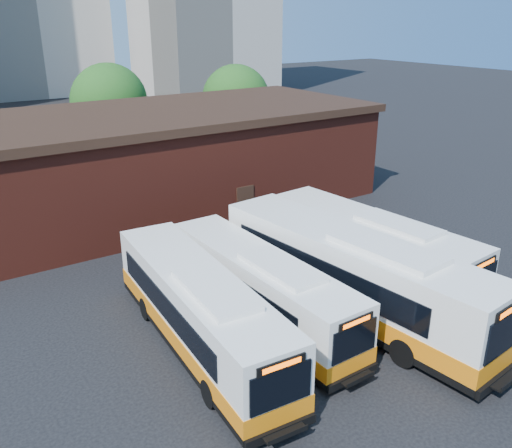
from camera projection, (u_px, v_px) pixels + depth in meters
ground at (375, 345)px, 21.12m from camera, size 220.00×220.00×0.00m
bus_west at (200, 314)px, 20.46m from camera, size 3.33×12.12×3.27m
bus_midwest at (261, 290)px, 22.40m from camera, size 2.54×11.33×3.07m
bus_mideast at (351, 278)px, 22.72m from camera, size 4.18×13.97×3.76m
bus_east at (372, 248)px, 26.28m from camera, size 3.47×11.99×3.23m
transit_worker at (495, 348)px, 19.28m from camera, size 0.56×0.75×1.89m
depot_building at (157, 159)px, 35.44m from camera, size 28.60×12.60×6.40m
tree_mid at (109, 102)px, 46.67m from camera, size 6.56×6.56×8.36m
tree_east at (236, 99)px, 50.17m from camera, size 6.24×6.24×7.96m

